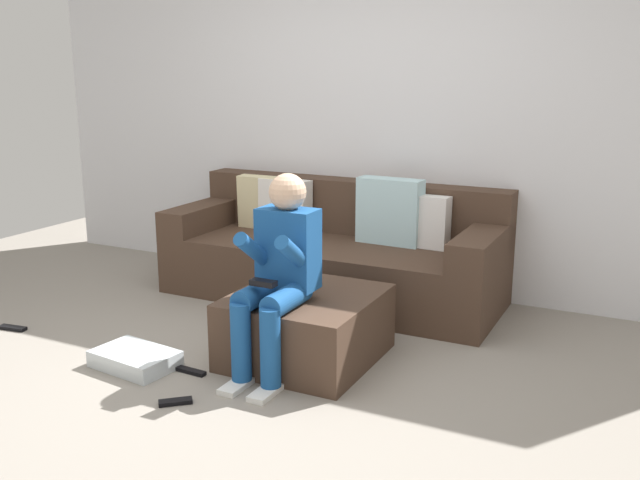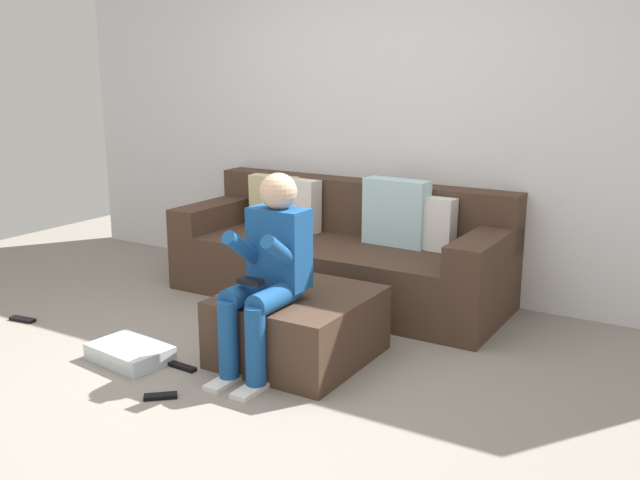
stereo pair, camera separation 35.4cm
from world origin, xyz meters
TOP-DOWN VIEW (x-y plane):
  - ground_plane at (0.00, 0.00)m, footprint 7.62×7.62m
  - wall_back at (0.00, 2.09)m, footprint 5.86×0.10m
  - couch_sectional at (-0.11, 1.65)m, footprint 2.42×0.92m
  - ottoman at (0.24, 0.52)m, footprint 0.78×0.83m
  - person_seated at (0.18, 0.31)m, footprint 0.32×0.63m
  - storage_bin at (-0.57, -0.02)m, footprint 0.49×0.36m
  - remote_near_ottoman at (-0.08, -0.28)m, footprint 0.16×0.15m
  - remote_by_storage_bin at (-0.24, 0.05)m, footprint 0.20×0.05m
  - remote_under_side_table at (-1.66, 0.08)m, footprint 0.19×0.08m

SIDE VIEW (x-z plane):
  - ground_plane at x=0.00m, z-range 0.00..0.00m
  - remote_near_ottoman at x=-0.08m, z-range 0.00..0.02m
  - remote_by_storage_bin at x=-0.24m, z-range 0.00..0.02m
  - remote_under_side_table at x=-1.66m, z-range 0.00..0.02m
  - storage_bin at x=-0.57m, z-range 0.00..0.09m
  - ottoman at x=0.24m, z-range 0.00..0.39m
  - couch_sectional at x=-0.11m, z-range -0.12..0.77m
  - person_seated at x=0.18m, z-range 0.05..1.14m
  - wall_back at x=0.00m, z-range 0.00..2.57m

